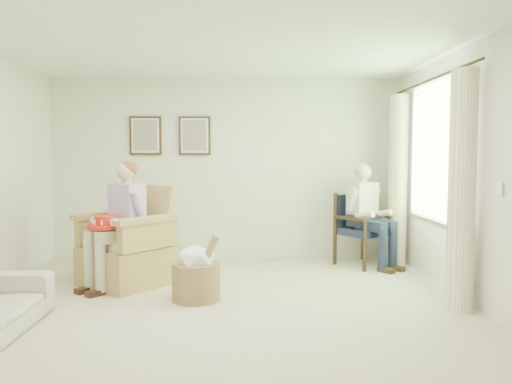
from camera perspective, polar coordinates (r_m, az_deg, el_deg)
The scene contains 16 objects.
floor at distance 4.72m, azimuth -4.42°, elevation -14.21°, with size 5.50×5.50×0.00m, color #C1B49B.
back_wall at distance 7.23m, azimuth -3.42°, elevation 2.63°, with size 5.00×0.04×2.60m, color silver.
front_wall at distance 1.75m, azimuth -9.06°, elevation -1.82°, with size 5.00×0.04×2.60m, color silver.
right_wall at distance 5.03m, azimuth 25.29°, elevation 1.63°, with size 0.04×5.50×2.60m, color silver.
ceiling at distance 4.62m, azimuth -4.61°, elevation 18.08°, with size 5.00×5.50×0.02m, color white.
window at distance 6.10m, azimuth 19.96°, elevation 4.81°, with size 0.13×2.50×1.63m.
curtain_left at distance 5.16m, azimuth 22.45°, elevation 0.09°, with size 0.34×0.34×2.30m, color #FAE8C3.
curtain_right at distance 6.99m, azimuth 15.90°, elevation 1.20°, with size 0.34×0.34×2.30m, color #FAE8C3.
framed_print_left at distance 7.33m, azimuth -12.52°, elevation 6.31°, with size 0.45×0.05×0.55m.
framed_print_right at distance 7.23m, azimuth -7.03°, elevation 6.41°, with size 0.45×0.05×0.55m.
wicker_armchair at distance 6.03m, azimuth -14.53°, elevation -6.75°, with size 0.89×0.89×1.14m.
wood_armchair at distance 7.03m, azimuth 12.08°, elevation -3.83°, with size 0.62×0.58×0.96m.
person_wicker at distance 5.81m, azimuth -14.94°, elevation -2.50°, with size 0.40×0.63×1.40m.
person_dark at distance 6.85m, azimuth 12.43°, elevation -1.76°, with size 0.40×0.63×1.36m.
red_hat at distance 5.73m, azimuth -16.87°, elevation -3.48°, with size 0.37×0.37×0.14m.
hatbox at distance 5.24m, azimuth -6.84°, elevation -9.16°, with size 0.66×0.66×0.73m.
Camera 1 is at (0.23, -4.48, 1.48)m, focal length 35.00 mm.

